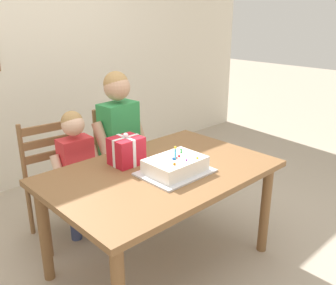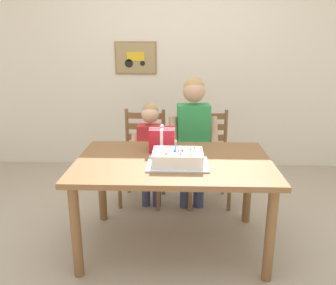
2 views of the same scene
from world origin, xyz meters
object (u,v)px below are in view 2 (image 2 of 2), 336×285
at_px(child_older, 193,131).
at_px(child_younger, 151,146).
at_px(dining_table, 174,171).
at_px(birthday_cake, 178,158).
at_px(gift_box_red_large, 162,139).
at_px(chair_right, 208,157).
at_px(chair_left, 143,156).

distance_m(child_older, child_younger, 0.43).
distance_m(dining_table, birthday_cake, 0.17).
bearing_deg(gift_box_red_large, dining_table, -67.20).
xyz_separation_m(dining_table, child_older, (0.17, 0.68, 0.14)).
height_order(dining_table, chair_right, chair_right).
bearing_deg(chair_right, child_younger, -164.52).
xyz_separation_m(dining_table, birthday_cake, (0.03, -0.10, 0.14)).
distance_m(dining_table, child_younger, 0.72).
height_order(dining_table, child_younger, child_younger).
height_order(gift_box_red_large, child_younger, child_younger).
height_order(dining_table, child_older, child_older).
height_order(chair_left, child_younger, child_younger).
bearing_deg(child_older, chair_right, 44.51).
relative_size(birthday_cake, child_younger, 0.43).
distance_m(dining_table, chair_left, 0.91).
distance_m(birthday_cake, child_older, 0.79).
xyz_separation_m(birthday_cake, gift_box_red_large, (-0.13, 0.34, 0.05)).
bearing_deg(chair_left, dining_table, -68.71).
bearing_deg(child_younger, child_older, -0.08).
bearing_deg(birthday_cake, child_older, 79.96).
distance_m(birthday_cake, chair_right, 1.03).
bearing_deg(chair_left, gift_box_red_large, -69.30).
bearing_deg(child_older, chair_left, 162.61).
relative_size(gift_box_red_large, chair_right, 0.24).
relative_size(chair_left, chair_right, 1.00).
distance_m(dining_table, chair_right, 0.91).
height_order(child_older, child_younger, child_older).
height_order(birthday_cake, child_older, child_older).
bearing_deg(dining_table, birthday_cake, -72.88).
xyz_separation_m(dining_table, chair_left, (-0.33, 0.84, -0.17)).
bearing_deg(child_older, gift_box_red_large, -121.01).
height_order(dining_table, chair_left, chair_left).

